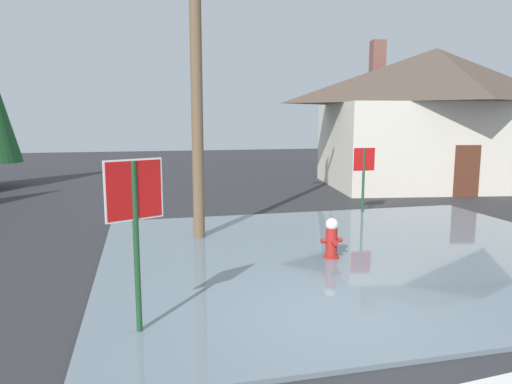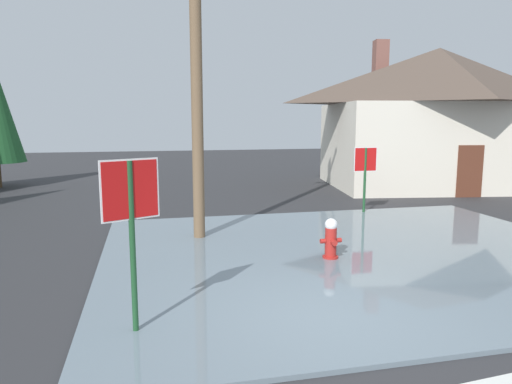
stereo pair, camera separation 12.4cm
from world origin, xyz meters
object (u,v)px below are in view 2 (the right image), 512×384
at_px(utility_pole, 196,27).
at_px(stop_sign_far, 365,167).
at_px(stop_sign_near, 131,210).
at_px(fire_hydrant, 331,240).
at_px(house, 436,116).

height_order(utility_pole, stop_sign_far, utility_pole).
bearing_deg(stop_sign_near, fire_hydrant, 33.85).
bearing_deg(stop_sign_near, house, 44.11).
xyz_separation_m(fire_hydrant, house, (8.78, 9.68, 2.68)).
xyz_separation_m(stop_sign_far, house, (5.87, 5.21, 1.63)).
distance_m(fire_hydrant, utility_pole, 5.80).
height_order(utility_pole, house, utility_pole).
bearing_deg(utility_pole, stop_sign_far, 20.63).
bearing_deg(house, fire_hydrant, -132.20).
distance_m(stop_sign_near, fire_hydrant, 4.90).
bearing_deg(house, stop_sign_near, -135.89).
height_order(stop_sign_far, house, house).
height_order(stop_sign_near, house, house).
bearing_deg(stop_sign_far, stop_sign_near, -133.92).
xyz_separation_m(fire_hydrant, stop_sign_far, (2.91, 4.47, 1.05)).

